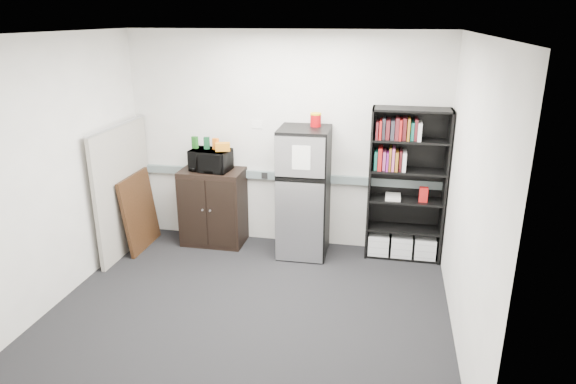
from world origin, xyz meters
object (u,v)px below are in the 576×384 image
object	(u,v)px
bookshelf	(406,186)
refrigerator	(304,193)
cabinet	(213,207)
microwave	(211,160)
cubicle_partition	(124,189)

from	to	relation	value
bookshelf	refrigerator	distance (m)	1.23
refrigerator	cabinet	bearing A→B (deg)	175.12
refrigerator	microwave	bearing A→B (deg)	175.87
bookshelf	refrigerator	size ratio (longest dim) A/B	1.16
cubicle_partition	microwave	distance (m)	1.13
bookshelf	cubicle_partition	bearing A→B (deg)	-171.94
cubicle_partition	bookshelf	bearing A→B (deg)	8.06
microwave	refrigerator	xyz separation A→B (m)	(1.20, -0.06, -0.33)
microwave	refrigerator	size ratio (longest dim) A/B	0.30
microwave	cabinet	bearing A→B (deg)	95.96
bookshelf	microwave	size ratio (longest dim) A/B	3.80
cubicle_partition	microwave	bearing A→B (deg)	21.90
bookshelf	microwave	distance (m)	2.43
cubicle_partition	cabinet	bearing A→B (deg)	22.68
cabinet	cubicle_partition	bearing A→B (deg)	-157.32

